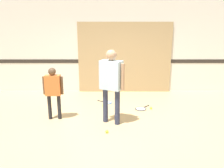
{
  "coord_description": "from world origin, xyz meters",
  "views": [
    {
      "loc": [
        0.05,
        -4.52,
        2.07
      ],
      "look_at": [
        0.03,
        0.05,
        0.9
      ],
      "focal_mm": 35.0,
      "sensor_mm": 36.0,
      "label": 1
    }
  ],
  "objects_px": {
    "person_instructor": "(112,79)",
    "racket_second_spare": "(108,102)",
    "person_student_left": "(54,88)",
    "tennis_ball_by_spare_racket": "(152,108)",
    "tennis_ball_near_instructor": "(108,132)",
    "tennis_ball_stray_left": "(104,105)",
    "racket_spare_on_floor": "(142,109)"
  },
  "relations": [
    {
      "from": "person_student_left",
      "to": "tennis_ball_by_spare_racket",
      "type": "bearing_deg",
      "value": 13.51
    },
    {
      "from": "person_student_left",
      "to": "racket_spare_on_floor",
      "type": "relative_size",
      "value": 2.5
    },
    {
      "from": "person_student_left",
      "to": "tennis_ball_by_spare_racket",
      "type": "relative_size",
      "value": 18.47
    },
    {
      "from": "racket_spare_on_floor",
      "to": "tennis_ball_by_spare_racket",
      "type": "bearing_deg",
      "value": -49.96
    },
    {
      "from": "racket_spare_on_floor",
      "to": "racket_second_spare",
      "type": "height_order",
      "value": "same"
    },
    {
      "from": "person_student_left",
      "to": "tennis_ball_stray_left",
      "type": "relative_size",
      "value": 18.47
    },
    {
      "from": "person_instructor",
      "to": "tennis_ball_near_instructor",
      "type": "height_order",
      "value": "person_instructor"
    },
    {
      "from": "racket_second_spare",
      "to": "tennis_ball_near_instructor",
      "type": "height_order",
      "value": "tennis_ball_near_instructor"
    },
    {
      "from": "racket_spare_on_floor",
      "to": "tennis_ball_stray_left",
      "type": "bearing_deg",
      "value": 123.34
    },
    {
      "from": "person_instructor",
      "to": "racket_second_spare",
      "type": "relative_size",
      "value": 3.41
    },
    {
      "from": "tennis_ball_stray_left",
      "to": "tennis_ball_near_instructor",
      "type": "bearing_deg",
      "value": -85.31
    },
    {
      "from": "tennis_ball_near_instructor",
      "to": "tennis_ball_by_spare_racket",
      "type": "bearing_deg",
      "value": 50.14
    },
    {
      "from": "racket_spare_on_floor",
      "to": "tennis_ball_stray_left",
      "type": "relative_size",
      "value": 7.39
    },
    {
      "from": "racket_second_spare",
      "to": "tennis_ball_near_instructor",
      "type": "relative_size",
      "value": 7.29
    },
    {
      "from": "person_instructor",
      "to": "tennis_ball_near_instructor",
      "type": "distance_m",
      "value": 1.11
    },
    {
      "from": "person_student_left",
      "to": "tennis_ball_stray_left",
      "type": "distance_m",
      "value": 1.56
    },
    {
      "from": "tennis_ball_by_spare_racket",
      "to": "tennis_ball_stray_left",
      "type": "xyz_separation_m",
      "value": [
        -1.26,
        0.2,
        0.0
      ]
    },
    {
      "from": "tennis_ball_near_instructor",
      "to": "tennis_ball_by_spare_racket",
      "type": "height_order",
      "value": "same"
    },
    {
      "from": "tennis_ball_near_instructor",
      "to": "tennis_ball_stray_left",
      "type": "relative_size",
      "value": 1.0
    },
    {
      "from": "racket_spare_on_floor",
      "to": "tennis_ball_near_instructor",
      "type": "bearing_deg",
      "value": -168.82
    },
    {
      "from": "tennis_ball_by_spare_racket",
      "to": "racket_spare_on_floor",
      "type": "bearing_deg",
      "value": 176.31
    },
    {
      "from": "racket_spare_on_floor",
      "to": "tennis_ball_near_instructor",
      "type": "xyz_separation_m",
      "value": [
        -0.88,
        -1.38,
        0.02
      ]
    },
    {
      "from": "person_student_left",
      "to": "racket_second_spare",
      "type": "height_order",
      "value": "person_student_left"
    },
    {
      "from": "racket_second_spare",
      "to": "tennis_ball_near_instructor",
      "type": "bearing_deg",
      "value": 124.78
    },
    {
      "from": "racket_spare_on_floor",
      "to": "tennis_ball_by_spare_racket",
      "type": "relative_size",
      "value": 7.39
    },
    {
      "from": "person_student_left",
      "to": "tennis_ball_by_spare_racket",
      "type": "height_order",
      "value": "person_student_left"
    },
    {
      "from": "tennis_ball_by_spare_racket",
      "to": "person_student_left",
      "type": "bearing_deg",
      "value": -165.22
    },
    {
      "from": "person_student_left",
      "to": "racket_spare_on_floor",
      "type": "bearing_deg",
      "value": 15.62
    },
    {
      "from": "tennis_ball_stray_left",
      "to": "person_student_left",
      "type": "bearing_deg",
      "value": -143.3
    },
    {
      "from": "racket_spare_on_floor",
      "to": "person_instructor",
      "type": "bearing_deg",
      "value": -178.53
    },
    {
      "from": "person_instructor",
      "to": "person_student_left",
      "type": "relative_size",
      "value": 1.35
    },
    {
      "from": "racket_second_spare",
      "to": "person_instructor",
      "type": "bearing_deg",
      "value": 128.98
    }
  ]
}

